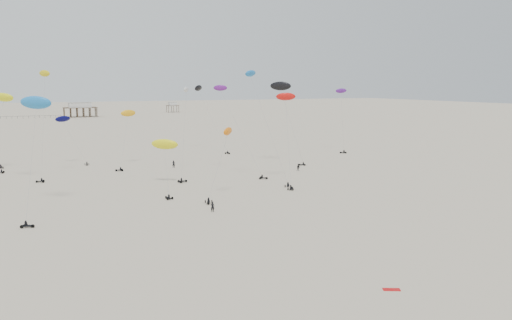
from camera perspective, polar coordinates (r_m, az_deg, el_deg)
name	(u,v)px	position (r m, az deg, el deg)	size (l,w,h in m)	color
ground_plane	(141,139)	(202.98, -13.01, 2.39)	(900.00, 900.00, 0.00)	beige
pavilion_main	(80,111)	(349.73, -19.45, 5.35)	(21.00, 13.00, 9.80)	brown
pavilion_small	(173,108)	(391.17, -9.51, 5.92)	(9.00, 7.00, 8.00)	brown
rig_0	(67,127)	(141.22, -20.77, 3.53)	(8.20, 5.73, 13.52)	black
rig_2	(43,112)	(120.49, -23.15, 5.05)	(4.66, 6.86, 24.57)	black
rig_3	(220,159)	(91.83, -4.12, 0.14)	(7.60, 5.77, 13.56)	black
rig_4	(204,100)	(161.09, -5.98, 6.84)	(8.44, 15.62, 22.90)	black
rig_5	(263,111)	(106.75, 0.85, 5.57)	(8.01, 11.24, 24.86)	black
rig_6	(35,118)	(90.00, -23.97, 4.37)	(6.53, 14.55, 20.71)	black
rig_7	(238,124)	(116.87, -2.09, 4.09)	(8.68, 14.17, 23.30)	black
rig_9	(126,128)	(132.82, -14.65, 3.56)	(6.97, 9.20, 15.44)	black
rig_10	(184,135)	(115.05, -8.21, 2.81)	(7.02, 14.03, 22.63)	black
rig_11	(342,111)	(159.59, 9.79, 5.49)	(4.34, 5.78, 20.30)	black
rig_12	(283,94)	(131.94, 3.07, 7.59)	(8.81, 6.94, 22.31)	black
rig_13	(165,149)	(106.54, -10.36, 1.26)	(7.01, 17.80, 15.92)	black
rig_14	(287,116)	(106.01, 3.56, 5.01)	(5.72, 9.90, 19.94)	black
spectator_0	(213,212)	(85.09, -4.99, -5.92)	(0.77, 0.53, 2.11)	black
spectator_1	(298,171)	(124.67, 4.87, -1.24)	(1.01, 0.59, 2.07)	black
spectator_3	(174,168)	(130.68, -9.39, -0.87)	(0.81, 0.55, 2.22)	black
grounded_kite_b	(391,290)	(55.90, 15.23, -14.13)	(1.80, 0.70, 0.07)	red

